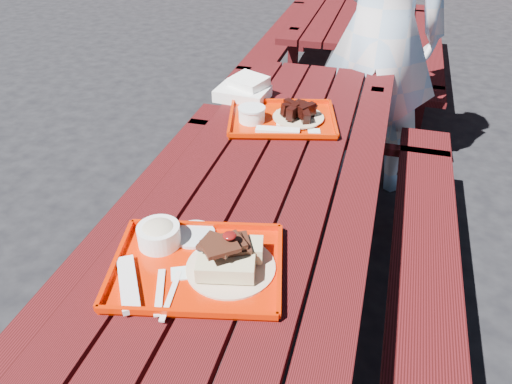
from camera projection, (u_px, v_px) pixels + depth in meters
ground at (265, 331)px, 2.14m from camera, size 60.00×60.00×0.00m
picnic_table_near at (267, 228)px, 1.82m from camera, size 1.41×2.40×0.75m
picnic_table_far at (354, 22)px, 4.05m from camera, size 1.41×2.40×0.75m
near_tray at (198, 255)px, 1.36m from camera, size 0.52×0.45×0.14m
far_tray at (280, 118)px, 2.10m from camera, size 0.51×0.44×0.07m
white_cloth at (244, 90)px, 2.30m from camera, size 0.25×0.22×0.10m
person at (381, 32)px, 2.62m from camera, size 0.68×0.45×1.84m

